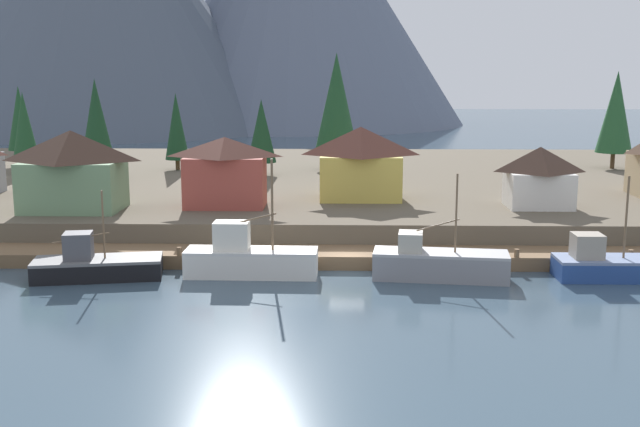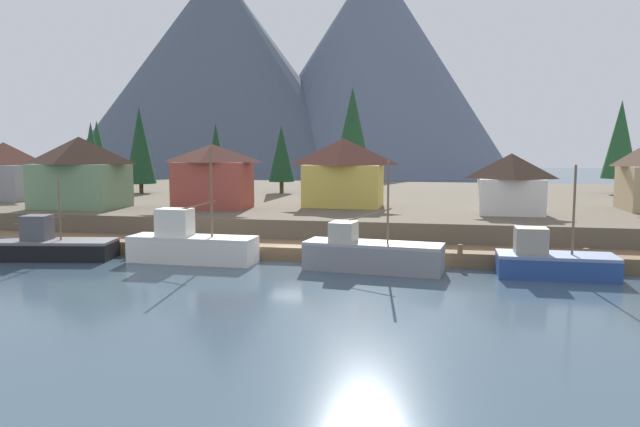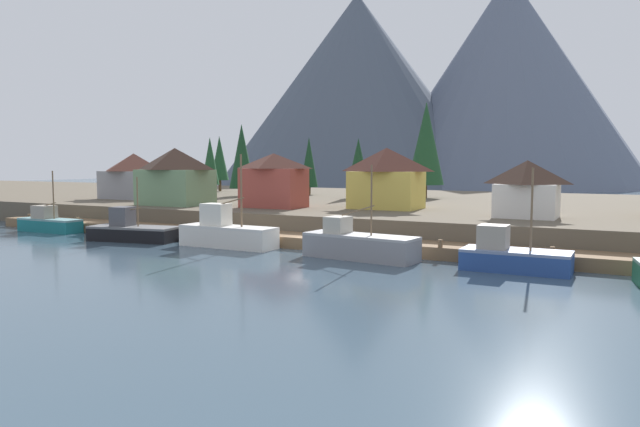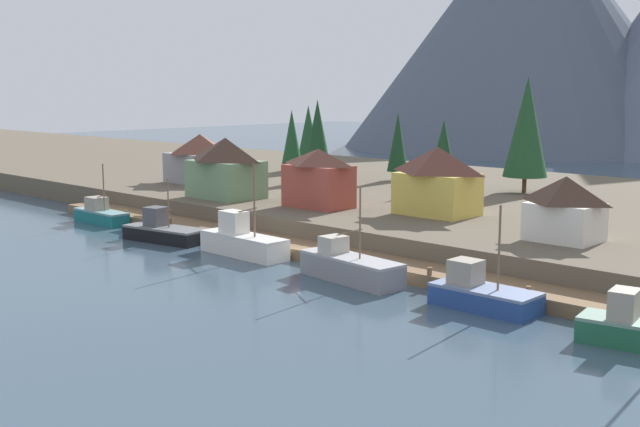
% 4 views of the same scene
% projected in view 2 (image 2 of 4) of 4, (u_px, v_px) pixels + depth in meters
% --- Properties ---
extents(ground_plane, '(400.00, 400.00, 1.00)m').
position_uv_depth(ground_plane, '(337.00, 231.00, 63.42)').
color(ground_plane, '#384C5B').
extents(dock, '(80.00, 4.00, 1.60)m').
position_uv_depth(dock, '(295.00, 250.00, 45.77)').
color(dock, brown).
rests_on(dock, ground_plane).
extents(shoreline_bank, '(400.00, 56.00, 2.50)m').
position_uv_depth(shoreline_bank, '(354.00, 204.00, 74.92)').
color(shoreline_bank, brown).
rests_on(shoreline_bank, ground_plane).
extents(mountain_west_peak, '(91.67, 91.67, 62.21)m').
position_uv_depth(mountain_west_peak, '(219.00, 71.00, 183.90)').
color(mountain_west_peak, '#475160').
rests_on(mountain_west_peak, ground_plane).
extents(mountain_central_peak, '(85.48, 85.48, 66.47)m').
position_uv_depth(mountain_central_peak, '(374.00, 66.00, 189.52)').
color(mountain_central_peak, slate).
rests_on(mountain_central_peak, ground_plane).
extents(fishing_boat_black, '(8.97, 4.49, 6.10)m').
position_uv_depth(fishing_boat_black, '(52.00, 246.00, 44.85)').
color(fishing_boat_black, black).
rests_on(fishing_boat_black, ground_plane).
extents(fishing_boat_white, '(9.15, 2.81, 8.17)m').
position_uv_depth(fishing_boat_white, '(190.00, 245.00, 43.63)').
color(fishing_boat_white, silver).
rests_on(fishing_boat_white, ground_plane).
extents(fishing_boat_grey, '(9.35, 3.76, 7.29)m').
position_uv_depth(fishing_boat_grey, '(371.00, 254.00, 40.58)').
color(fishing_boat_grey, gray).
rests_on(fishing_boat_grey, ground_plane).
extents(fishing_boat_blue, '(7.19, 3.03, 7.10)m').
position_uv_depth(fishing_boat_blue, '(552.00, 261.00, 38.63)').
color(fishing_boat_blue, navy).
rests_on(fishing_boat_blue, ground_plane).
extents(house_red, '(7.04, 4.36, 5.97)m').
position_uv_depth(house_red, '(213.00, 176.00, 56.73)').
color(house_red, '#9E4238').
rests_on(house_red, shoreline_bank).
extents(house_white, '(5.56, 4.50, 5.16)m').
position_uv_depth(house_white, '(511.00, 183.00, 51.89)').
color(house_white, silver).
rests_on(house_white, shoreline_bank).
extents(house_green, '(8.28, 5.76, 6.66)m').
position_uv_depth(house_green, '(80.00, 172.00, 57.28)').
color(house_green, '#6B8E66').
rests_on(house_green, shoreline_bank).
extents(house_yellow, '(7.58, 5.30, 6.53)m').
position_uv_depth(house_yellow, '(343.00, 172.00, 58.57)').
color(house_yellow, gold).
rests_on(house_yellow, shoreline_bank).
extents(house_grey, '(7.83, 6.79, 6.22)m').
position_uv_depth(house_grey, '(5.00, 170.00, 66.95)').
color(house_grey, gray).
rests_on(house_grey, shoreline_bank).
extents(conifer_near_left, '(2.89, 2.89, 9.07)m').
position_uv_depth(conifer_near_left, '(91.00, 151.00, 81.96)').
color(conifer_near_left, '#4C3823').
rests_on(conifer_near_left, shoreline_bank).
extents(conifer_near_right, '(3.14, 3.14, 9.57)m').
position_uv_depth(conifer_near_right, '(97.00, 147.00, 88.84)').
color(conifer_near_right, '#4C3823').
rests_on(conifer_near_right, shoreline_bank).
extents(conifer_mid_left, '(3.20, 3.20, 8.35)m').
position_uv_depth(conifer_mid_left, '(281.00, 154.00, 75.92)').
color(conifer_mid_left, '#4C3823').
rests_on(conifer_mid_left, shoreline_bank).
extents(conifer_mid_right, '(4.18, 4.18, 11.35)m').
position_uv_depth(conifer_mid_right, '(620.00, 140.00, 74.03)').
color(conifer_mid_right, '#4C3823').
rests_on(conifer_mid_right, shoreline_bank).
extents(conifer_back_left, '(2.77, 2.77, 8.88)m').
position_uv_depth(conifer_back_left, '(216.00, 152.00, 82.17)').
color(conifer_back_left, '#4C3823').
rests_on(conifer_back_left, shoreline_bank).
extents(conifer_back_right, '(3.76, 3.76, 10.61)m').
position_uv_depth(conifer_back_right, '(140.00, 145.00, 75.45)').
color(conifer_back_right, '#4C3823').
rests_on(conifer_back_right, shoreline_bank).
extents(conifer_centre, '(5.10, 5.10, 13.39)m').
position_uv_depth(conifer_centre, '(353.00, 132.00, 78.57)').
color(conifer_centre, '#4C3823').
rests_on(conifer_centre, shoreline_bank).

